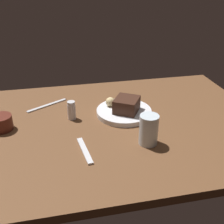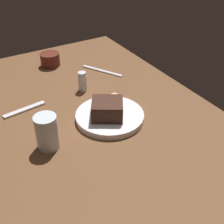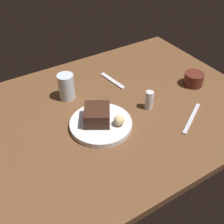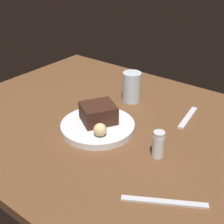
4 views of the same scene
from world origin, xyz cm
name	(u,v)px [view 4 (image 4 of 4)]	position (x,y,z in cm)	size (l,w,h in cm)	color
dining_table	(124,131)	(0.00, 0.00, 1.50)	(120.00, 84.00, 3.00)	brown
dessert_plate	(98,126)	(-5.59, -6.18, 4.02)	(22.52, 22.52, 2.03)	silver
chocolate_cake_slice	(98,113)	(-6.29, -4.89, 7.83)	(9.84, 8.99, 5.59)	#381E14
bread_roll	(100,130)	(-0.79, -10.79, 6.94)	(3.81, 3.81, 3.81)	#DBC184
salt_shaker	(158,144)	(15.66, -6.74, 6.72)	(3.23, 3.23, 7.55)	silver
water_glass	(132,87)	(-8.44, 16.15, 8.36)	(6.52, 6.52, 10.72)	silver
dessert_spoon	(188,118)	(13.53, 16.61, 3.35)	(15.00, 1.80, 0.70)	silver
butter_knife	(164,202)	(25.36, -20.50, 3.25)	(19.00, 1.40, 0.50)	silver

